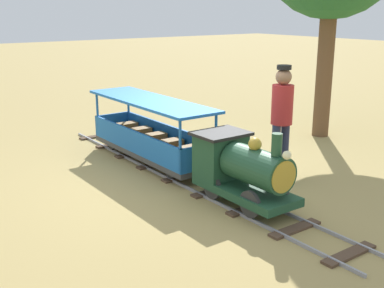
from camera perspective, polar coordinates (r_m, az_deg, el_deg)
ground_plane at (r=7.09m, az=-1.27°, el=-3.81°), size 60.00×60.00×0.00m
track at (r=7.03m, az=-0.96°, el=-3.83°), size 0.71×6.40×0.04m
locomotive at (r=5.98m, az=5.74°, el=-2.73°), size 0.67×1.44×0.99m
passenger_car at (r=7.63m, az=-4.87°, el=0.87°), size 0.77×2.70×0.97m
conductor_person at (r=6.88m, az=10.52°, el=3.60°), size 0.30×0.30×1.62m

